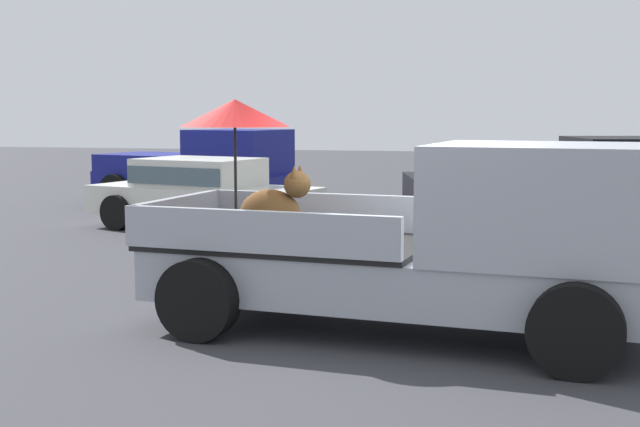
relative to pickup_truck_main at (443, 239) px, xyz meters
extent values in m
plane|color=#38383D|center=(-0.42, 0.05, -0.96)|extent=(80.00, 80.00, 0.00)
cylinder|color=black|center=(1.43, 0.84, -0.56)|extent=(0.83, 0.37, 0.80)
cylinder|color=black|center=(1.21, -1.11, -0.56)|extent=(0.83, 0.37, 0.80)
cylinder|color=black|center=(-2.05, 1.22, -0.56)|extent=(0.83, 0.37, 0.80)
cylinder|color=black|center=(-2.27, -0.73, -0.56)|extent=(0.83, 0.37, 0.80)
cube|color=#9EA3AD|center=(-0.42, 0.05, -0.39)|extent=(5.17, 2.33, 0.50)
cube|color=#9EA3AD|center=(0.97, -0.10, 0.40)|extent=(2.29, 2.08, 1.08)
cube|color=black|center=(-1.56, 0.18, -0.11)|extent=(2.98, 2.13, 0.06)
cube|color=#9EA3AD|center=(-1.46, 1.09, 0.12)|extent=(2.79, 0.41, 0.40)
cube|color=#9EA3AD|center=(-1.66, -0.74, 0.12)|extent=(2.79, 0.41, 0.40)
cube|color=#9EA3AD|center=(-2.90, 0.33, 0.12)|extent=(0.30, 1.84, 0.40)
ellipsoid|color=brown|center=(-1.80, 0.16, 0.18)|extent=(0.71, 0.39, 0.52)
sphere|color=brown|center=(-1.51, 0.12, 0.50)|extent=(0.31, 0.31, 0.28)
cone|color=brown|center=(-1.50, 0.20, 0.64)|extent=(0.10, 0.10, 0.12)
cone|color=brown|center=(-1.51, 0.05, 0.64)|extent=(0.10, 0.10, 0.12)
cylinder|color=black|center=(-2.14, 0.05, 0.52)|extent=(0.03, 0.03, 1.21)
cone|color=red|center=(-2.14, 0.05, 1.22)|extent=(1.24, 1.24, 0.28)
cylinder|color=black|center=(2.56, 6.98, -0.58)|extent=(0.80, 0.43, 0.76)
cylinder|color=black|center=(-0.55, 6.22, -0.58)|extent=(0.80, 0.43, 0.76)
cylinder|color=black|center=(-0.10, 4.37, -0.58)|extent=(0.80, 0.43, 0.76)
cube|color=black|center=(1.23, 5.67, -0.41)|extent=(5.09, 2.89, 0.50)
cube|color=black|center=(2.39, 5.96, 0.34)|extent=(2.27, 2.20, 1.00)
cube|color=black|center=(0.26, 5.44, 0.04)|extent=(3.05, 2.39, 0.40)
cylinder|color=black|center=(-4.98, 11.01, -0.58)|extent=(0.80, 0.44, 0.76)
cylinder|color=black|center=(-5.45, 9.17, -0.58)|extent=(0.80, 0.44, 0.76)
cylinder|color=black|center=(-8.08, 11.81, -0.58)|extent=(0.80, 0.44, 0.76)
cylinder|color=black|center=(-8.55, 9.97, -0.58)|extent=(0.80, 0.44, 0.76)
cube|color=navy|center=(-6.77, 10.49, -0.41)|extent=(5.10, 2.94, 0.50)
cube|color=navy|center=(-5.60, 10.19, 0.34)|extent=(2.29, 2.22, 1.00)
cube|color=navy|center=(-7.73, 10.74, 0.04)|extent=(3.06, 2.42, 0.40)
cylinder|color=black|center=(-3.62, 7.36, -0.63)|extent=(0.69, 0.38, 0.66)
cylinder|color=black|center=(-4.05, 5.65, -0.63)|extent=(0.69, 0.38, 0.66)
cylinder|color=black|center=(-6.24, 8.02, -0.63)|extent=(0.69, 0.38, 0.66)
cylinder|color=black|center=(-6.67, 6.31, -0.63)|extent=(0.69, 0.38, 0.66)
cube|color=silver|center=(-5.14, 6.83, -0.41)|extent=(4.60, 2.76, 0.52)
cube|color=silver|center=(-5.24, 6.86, 0.09)|extent=(2.43, 2.07, 0.56)
cube|color=#4C606B|center=(-5.24, 6.86, 0.09)|extent=(2.39, 2.13, 0.32)
camera|label=1|loc=(0.81, -8.43, 1.24)|focal=48.79mm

